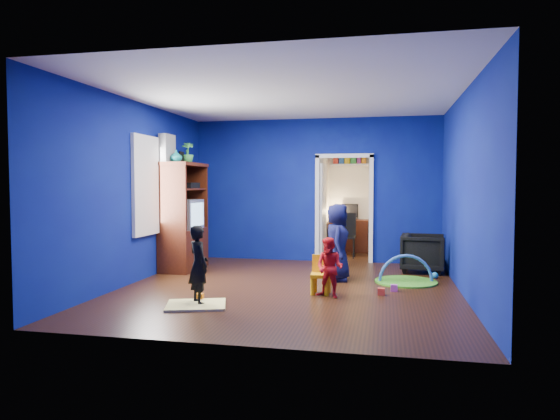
% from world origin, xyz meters
% --- Properties ---
extents(floor, '(5.00, 5.50, 0.01)m').
position_xyz_m(floor, '(0.00, 0.00, 0.00)').
color(floor, black).
rests_on(floor, ground).
extents(ceiling, '(5.00, 5.50, 0.01)m').
position_xyz_m(ceiling, '(0.00, 0.00, 2.90)').
color(ceiling, white).
rests_on(ceiling, wall_back).
extents(wall_back, '(5.00, 0.02, 2.90)m').
position_xyz_m(wall_back, '(0.00, 2.75, 1.45)').
color(wall_back, navy).
rests_on(wall_back, floor).
extents(wall_front, '(5.00, 0.02, 2.90)m').
position_xyz_m(wall_front, '(0.00, -2.75, 1.45)').
color(wall_front, navy).
rests_on(wall_front, floor).
extents(wall_left, '(0.02, 5.50, 2.90)m').
position_xyz_m(wall_left, '(-2.50, 0.00, 1.45)').
color(wall_left, navy).
rests_on(wall_left, floor).
extents(wall_right, '(0.02, 5.50, 2.90)m').
position_xyz_m(wall_right, '(2.50, 0.00, 1.45)').
color(wall_right, navy).
rests_on(wall_right, floor).
extents(alcove, '(1.00, 1.75, 2.50)m').
position_xyz_m(alcove, '(0.60, 3.62, 1.25)').
color(alcove, silver).
rests_on(alcove, floor).
extents(armchair, '(0.82, 0.80, 0.69)m').
position_xyz_m(armchair, '(2.08, 1.84, 0.34)').
color(armchair, black).
rests_on(armchair, floor).
extents(child_black, '(0.44, 0.45, 1.04)m').
position_xyz_m(child_black, '(-0.97, -1.24, 0.52)').
color(child_black, black).
rests_on(child_black, floor).
extents(child_navy, '(0.44, 0.64, 1.26)m').
position_xyz_m(child_navy, '(0.66, 0.74, 0.63)').
color(child_navy, '#0E1136').
rests_on(child_navy, floor).
extents(toddler_red, '(0.49, 0.43, 0.84)m').
position_xyz_m(toddler_red, '(0.67, -0.50, 0.42)').
color(toddler_red, red).
rests_on(toddler_red, floor).
extents(vase, '(0.26, 0.26, 0.22)m').
position_xyz_m(vase, '(-2.21, 0.92, 2.07)').
color(vase, '#0D636A').
rests_on(vase, tv_armoire).
extents(potted_plant, '(0.29, 0.29, 0.39)m').
position_xyz_m(potted_plant, '(-2.21, 1.44, 2.16)').
color(potted_plant, green).
rests_on(potted_plant, tv_armoire).
extents(tv_armoire, '(0.58, 1.14, 1.96)m').
position_xyz_m(tv_armoire, '(-2.21, 1.22, 0.98)').
color(tv_armoire, '#3C140A').
rests_on(tv_armoire, floor).
extents(crt_tv, '(0.46, 0.70, 0.54)m').
position_xyz_m(crt_tv, '(-2.17, 1.22, 1.02)').
color(crt_tv, silver).
rests_on(crt_tv, tv_armoire).
extents(yellow_blanket, '(0.90, 0.80, 0.03)m').
position_xyz_m(yellow_blanket, '(-0.97, -1.34, 0.01)').
color(yellow_blanket, '#F2E07A').
rests_on(yellow_blanket, floor).
extents(hopper_ball, '(0.44, 0.44, 0.44)m').
position_xyz_m(hopper_ball, '(0.61, 0.99, 0.22)').
color(hopper_ball, yellow).
rests_on(hopper_ball, floor).
extents(kid_chair, '(0.30, 0.30, 0.50)m').
position_xyz_m(kid_chair, '(0.52, -0.30, 0.25)').
color(kid_chair, yellow).
rests_on(kid_chair, floor).
extents(play_mat, '(0.98, 0.98, 0.03)m').
position_xyz_m(play_mat, '(1.75, 0.81, 0.01)').
color(play_mat, green).
rests_on(play_mat, floor).
extents(toy_arch, '(0.87, 0.20, 0.87)m').
position_xyz_m(toy_arch, '(1.75, 0.81, 0.02)').
color(toy_arch, '#3F8CD8').
rests_on(toy_arch, floor).
extents(window_left, '(0.03, 0.95, 1.55)m').
position_xyz_m(window_left, '(-2.48, 0.35, 1.55)').
color(window_left, white).
rests_on(window_left, wall_left).
extents(curtain, '(0.14, 0.42, 2.40)m').
position_xyz_m(curtain, '(-2.37, 0.90, 1.25)').
color(curtain, slate).
rests_on(curtain, floor).
extents(doorway, '(1.16, 0.10, 2.10)m').
position_xyz_m(doorway, '(0.60, 2.75, 1.05)').
color(doorway, white).
rests_on(doorway, floor).
extents(study_desk, '(0.88, 0.44, 0.75)m').
position_xyz_m(study_desk, '(0.60, 4.26, 0.38)').
color(study_desk, '#3D140A').
rests_on(study_desk, floor).
extents(desk_monitor, '(0.40, 0.05, 0.32)m').
position_xyz_m(desk_monitor, '(0.60, 4.38, 0.95)').
color(desk_monitor, black).
rests_on(desk_monitor, study_desk).
extents(desk_lamp, '(0.14, 0.14, 0.14)m').
position_xyz_m(desk_lamp, '(0.32, 4.32, 0.93)').
color(desk_lamp, '#FFD88C').
rests_on(desk_lamp, study_desk).
extents(folding_chair, '(0.40, 0.40, 0.92)m').
position_xyz_m(folding_chair, '(0.60, 3.30, 0.46)').
color(folding_chair, black).
rests_on(folding_chair, floor).
extents(book_shelf, '(0.88, 0.24, 0.04)m').
position_xyz_m(book_shelf, '(0.60, 4.37, 2.02)').
color(book_shelf, white).
rests_on(book_shelf, study_desk).
extents(toy_0, '(0.10, 0.08, 0.10)m').
position_xyz_m(toy_0, '(1.37, -0.20, 0.05)').
color(toy_0, red).
rests_on(toy_0, floor).
extents(toy_1, '(0.11, 0.11, 0.11)m').
position_xyz_m(toy_1, '(2.24, 1.26, 0.06)').
color(toy_1, '#2597D2').
rests_on(toy_1, floor).
extents(toy_2, '(0.10, 0.08, 0.10)m').
position_xyz_m(toy_2, '(-1.03, -1.06, 0.05)').
color(toy_2, orange).
rests_on(toy_2, floor).
extents(toy_3, '(0.11, 0.11, 0.11)m').
position_xyz_m(toy_3, '(0.56, 0.17, 0.06)').
color(toy_3, green).
rests_on(toy_3, floor).
extents(toy_4, '(0.10, 0.08, 0.10)m').
position_xyz_m(toy_4, '(1.55, 0.09, 0.05)').
color(toy_4, '#C549B6').
rests_on(toy_4, floor).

